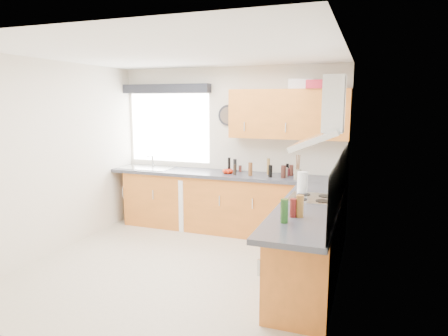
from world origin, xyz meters
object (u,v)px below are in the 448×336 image
at_px(oven, 311,241).
at_px(extractor_hood, 325,121).
at_px(upper_cabinets, 289,114).
at_px(washing_machine, 179,201).

xyz_separation_m(oven, extractor_hood, (0.10, -0.00, 1.34)).
xyz_separation_m(extractor_hood, upper_cabinets, (-0.65, 1.33, 0.03)).
bearing_deg(extractor_hood, oven, 180.00).
bearing_deg(washing_machine, extractor_hood, -15.03).
relative_size(oven, extractor_hood, 1.09).
bearing_deg(washing_machine, upper_cabinets, 15.87).
relative_size(extractor_hood, upper_cabinets, 0.46).
distance_m(extractor_hood, upper_cabinets, 1.48).
distance_m(oven, upper_cabinets, 1.99).
bearing_deg(upper_cabinets, oven, -67.46).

